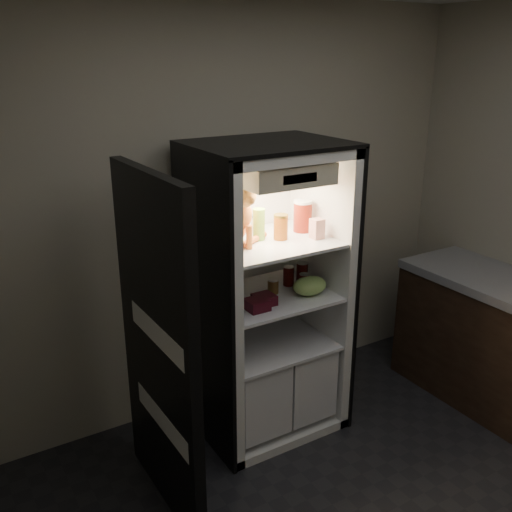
% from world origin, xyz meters
% --- Properties ---
extents(room_shell, '(3.60, 3.60, 3.60)m').
position_xyz_m(room_shell, '(0.00, 0.00, 1.62)').
color(room_shell, white).
rests_on(room_shell, floor).
extents(refrigerator, '(0.90, 0.72, 1.88)m').
position_xyz_m(refrigerator, '(0.00, 1.38, 0.79)').
color(refrigerator, white).
rests_on(refrigerator, floor).
extents(fridge_door, '(0.07, 0.87, 1.85)m').
position_xyz_m(fridge_door, '(-0.85, 1.03, 0.91)').
color(fridge_door, black).
rests_on(fridge_door, floor).
extents(tabby_cat, '(0.36, 0.41, 0.43)m').
position_xyz_m(tabby_cat, '(-0.22, 1.37, 1.45)').
color(tabby_cat, '#D4551B').
rests_on(tabby_cat, refrigerator).
extents(parmesan_shaker, '(0.07, 0.07, 0.19)m').
position_xyz_m(parmesan_shaker, '(-0.05, 1.37, 1.39)').
color(parmesan_shaker, '#278F29').
rests_on(parmesan_shaker, refrigerator).
extents(mayo_tub, '(0.08, 0.08, 0.11)m').
position_xyz_m(mayo_tub, '(0.02, 1.50, 1.35)').
color(mayo_tub, white).
rests_on(mayo_tub, refrigerator).
extents(salsa_jar, '(0.09, 0.09, 0.15)m').
position_xyz_m(salsa_jar, '(0.07, 1.31, 1.37)').
color(salsa_jar, maroon).
rests_on(salsa_jar, refrigerator).
extents(pepper_jar, '(0.12, 0.12, 0.20)m').
position_xyz_m(pepper_jar, '(0.28, 1.37, 1.39)').
color(pepper_jar, '#A22D15').
rests_on(pepper_jar, refrigerator).
extents(cream_carton, '(0.07, 0.07, 0.12)m').
position_xyz_m(cream_carton, '(0.27, 1.21, 1.35)').
color(cream_carton, white).
rests_on(cream_carton, refrigerator).
extents(soda_can_a, '(0.07, 0.07, 0.13)m').
position_xyz_m(soda_can_a, '(0.19, 1.38, 1.00)').
color(soda_can_a, black).
rests_on(soda_can_a, refrigerator).
extents(soda_can_b, '(0.08, 0.08, 0.14)m').
position_xyz_m(soda_can_b, '(0.28, 1.37, 1.01)').
color(soda_can_b, black).
rests_on(soda_can_b, refrigerator).
extents(soda_can_c, '(0.06, 0.06, 0.12)m').
position_xyz_m(soda_can_c, '(0.21, 1.24, 1.00)').
color(soda_can_c, black).
rests_on(soda_can_c, refrigerator).
extents(condiment_jar, '(0.07, 0.07, 0.10)m').
position_xyz_m(condiment_jar, '(0.03, 1.32, 0.99)').
color(condiment_jar, brown).
rests_on(condiment_jar, refrigerator).
extents(grape_bag, '(0.23, 0.17, 0.11)m').
position_xyz_m(grape_bag, '(0.21, 1.19, 1.00)').
color(grape_bag, '#87BB57').
rests_on(grape_bag, refrigerator).
extents(berry_box_left, '(0.13, 0.13, 0.06)m').
position_xyz_m(berry_box_left, '(-0.18, 1.17, 0.97)').
color(berry_box_left, '#450B15').
rests_on(berry_box_left, refrigerator).
extents(berry_box_right, '(0.12, 0.12, 0.06)m').
position_xyz_m(berry_box_right, '(-0.11, 1.21, 0.97)').
color(berry_box_right, '#450B15').
rests_on(berry_box_right, refrigerator).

